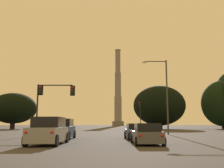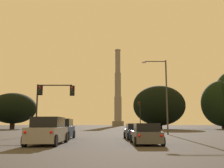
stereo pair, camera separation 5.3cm
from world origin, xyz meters
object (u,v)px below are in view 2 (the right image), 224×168
(sedan_right_lane_front, at_px, (136,132))
(traffic_light_overhead_left, at_px, (50,97))
(street_lamp, at_px, (164,89))
(smokestack, at_px, (118,95))
(suv_left_lane_second, at_px, (48,131))
(traffic_light_far_right, at_px, (140,111))
(suv_left_lane_front, at_px, (62,129))
(hatchback_right_lane_second, at_px, (147,135))

(sedan_right_lane_front, xyz_separation_m, traffic_light_overhead_left, (-9.75, 6.64, 3.97))
(sedan_right_lane_front, relative_size, street_lamp, 0.48)
(smokestack, bearing_deg, street_lamp, -88.79)
(suv_left_lane_second, distance_m, traffic_light_far_right, 45.62)
(traffic_light_overhead_left, bearing_deg, suv_left_lane_front, -67.03)
(suv_left_lane_second, height_order, traffic_light_overhead_left, traffic_light_overhead_left)
(sedan_right_lane_front, height_order, suv_left_lane_second, suv_left_lane_second)
(suv_left_lane_second, bearing_deg, traffic_light_overhead_left, 103.36)
(traffic_light_overhead_left, bearing_deg, sedan_right_lane_front, -34.26)
(traffic_light_overhead_left, bearing_deg, hatchback_right_lane_second, -52.77)
(suv_left_lane_second, height_order, street_lamp, street_lamp)
(suv_left_lane_second, bearing_deg, sedan_right_lane_front, 43.78)
(traffic_light_far_right, xyz_separation_m, smokestack, (-2.62, 110.86, 15.78))
(suv_left_lane_front, bearing_deg, traffic_light_overhead_left, 111.75)
(sedan_right_lane_front, bearing_deg, street_lamp, 63.55)
(suv_left_lane_front, xyz_separation_m, suv_left_lane_second, (0.29, -6.34, 0.00))
(hatchback_right_lane_second, xyz_separation_m, traffic_light_overhead_left, (-9.86, 12.98, 3.97))
(traffic_light_far_right, distance_m, traffic_light_overhead_left, 34.17)
(traffic_light_far_right, xyz_separation_m, traffic_light_overhead_left, (-14.08, -31.13, 0.22))
(hatchback_right_lane_second, xyz_separation_m, smokestack, (1.59, 154.97, 19.53))
(traffic_light_far_right, height_order, traffic_light_overhead_left, traffic_light_far_right)
(suv_left_lane_second, bearing_deg, traffic_light_far_right, 75.92)
(sedan_right_lane_front, relative_size, traffic_light_far_right, 0.70)
(sedan_right_lane_front, relative_size, smokestack, 0.09)
(hatchback_right_lane_second, relative_size, street_lamp, 0.41)
(hatchback_right_lane_second, bearing_deg, traffic_light_far_right, 83.72)
(hatchback_right_lane_second, distance_m, sedan_right_lane_front, 6.34)
(suv_left_lane_front, relative_size, suv_left_lane_second, 1.01)
(suv_left_lane_second, relative_size, smokestack, 0.10)
(hatchback_right_lane_second, height_order, traffic_light_far_right, traffic_light_far_right)
(hatchback_right_lane_second, distance_m, traffic_light_far_right, 44.47)
(traffic_light_far_right, height_order, smokestack, smokestack)
(suv_left_lane_front, height_order, traffic_light_overhead_left, traffic_light_overhead_left)
(sedan_right_lane_front, bearing_deg, smokestack, 87.36)
(suv_left_lane_second, xyz_separation_m, smokestack, (8.33, 155.01, 19.30))
(suv_left_lane_front, height_order, suv_left_lane_second, same)
(hatchback_right_lane_second, relative_size, traffic_light_overhead_left, 0.68)
(traffic_light_far_right, relative_size, traffic_light_overhead_left, 1.11)
(traffic_light_far_right, xyz_separation_m, street_lamp, (0.29, -27.60, 1.60))
(traffic_light_far_right, relative_size, smokestack, 0.13)
(hatchback_right_lane_second, bearing_deg, smokestack, 88.59)
(suv_left_lane_front, distance_m, smokestack, 150.16)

